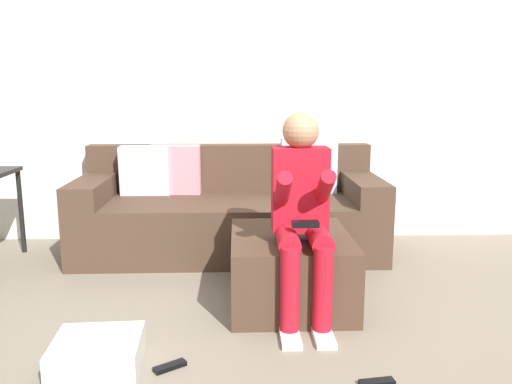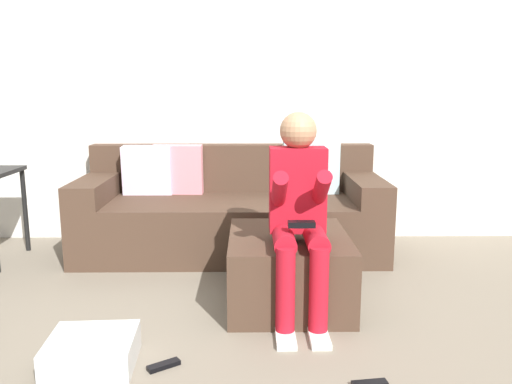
# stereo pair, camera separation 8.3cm
# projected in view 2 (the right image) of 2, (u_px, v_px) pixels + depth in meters

# --- Properties ---
(ground_plane) EXTENTS (8.05, 8.05, 0.00)m
(ground_plane) POSITION_uv_depth(u_px,v_px,m) (260.00, 369.00, 2.39)
(ground_plane) COLOR slate
(wall_back) EXTENTS (6.19, 0.10, 2.49)m
(wall_back) POSITION_uv_depth(u_px,v_px,m) (255.00, 91.00, 4.35)
(wall_back) COLOR silver
(wall_back) RESTS_ON ground_plane
(couch_sectional) EXTENTS (2.31, 0.89, 0.88)m
(couch_sectional) POSITION_uv_depth(u_px,v_px,m) (231.00, 213.00, 4.10)
(couch_sectional) COLOR #473326
(couch_sectional) RESTS_ON ground_plane
(ottoman) EXTENTS (0.70, 0.82, 0.41)m
(ottoman) POSITION_uv_depth(u_px,v_px,m) (288.00, 269.00, 3.11)
(ottoman) COLOR #473326
(ottoman) RESTS_ON ground_plane
(person_seated) EXTENTS (0.31, 0.61, 1.14)m
(person_seated) POSITION_uv_depth(u_px,v_px,m) (299.00, 206.00, 2.83)
(person_seated) COLOR red
(person_seated) RESTS_ON ground_plane
(storage_bin) EXTENTS (0.41, 0.38, 0.14)m
(storage_bin) POSITION_uv_depth(u_px,v_px,m) (92.00, 351.00, 2.41)
(storage_bin) COLOR silver
(storage_bin) RESTS_ON ground_plane
(remote_near_ottoman) EXTENTS (0.16, 0.07, 0.02)m
(remote_near_ottoman) POSITION_uv_depth(u_px,v_px,m) (370.00, 384.00, 2.25)
(remote_near_ottoman) COLOR black
(remote_near_ottoman) RESTS_ON ground_plane
(remote_by_storage_bin) EXTENTS (0.15, 0.12, 0.02)m
(remote_by_storage_bin) POSITION_uv_depth(u_px,v_px,m) (164.00, 365.00, 2.40)
(remote_by_storage_bin) COLOR black
(remote_by_storage_bin) RESTS_ON ground_plane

